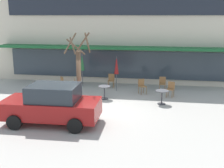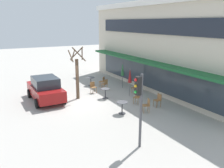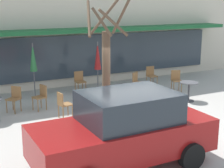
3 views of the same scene
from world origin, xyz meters
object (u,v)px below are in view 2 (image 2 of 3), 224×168
(cafe_chair_6, at_px, (93,86))
(cafe_chair_5, at_px, (105,84))
(cafe_chair_0, at_px, (147,104))
(cafe_table_by_tree, at_px, (105,92))
(cafe_table_near_wall, at_px, (122,106))
(cafe_chair_1, at_px, (135,87))
(cafe_chair_4, at_px, (158,99))
(cafe_table_streetside, at_px, (91,80))
(patio_umbrella_cream_folded, at_px, (123,69))
(cafe_chair_2, at_px, (103,81))
(street_tree, at_px, (77,75))
(traffic_light_pole, at_px, (139,99))
(patio_umbrella_green_folded, at_px, (130,76))
(parked_sedan, at_px, (45,89))
(cafe_chair_3, at_px, (137,96))

(cafe_chair_6, bearing_deg, cafe_chair_5, 107.21)
(cafe_chair_0, bearing_deg, cafe_chair_6, -167.06)
(cafe_table_by_tree, distance_m, cafe_chair_5, 2.40)
(cafe_table_near_wall, xyz_separation_m, cafe_chair_1, (-3.26, 3.15, 0.01))
(cafe_chair_4, bearing_deg, cafe_table_streetside, -165.95)
(patio_umbrella_cream_folded, height_order, cafe_chair_2, patio_umbrella_cream_folded)
(cafe_chair_5, bearing_deg, street_tree, -67.15)
(cafe_table_by_tree, distance_m, cafe_chair_0, 3.88)
(cafe_chair_1, bearing_deg, traffic_light_pole, -32.82)
(cafe_table_by_tree, height_order, patio_umbrella_green_folded, patio_umbrella_green_folded)
(cafe_chair_6, xyz_separation_m, street_tree, (0.81, -1.58, 1.28))
(patio_umbrella_green_folded, bearing_deg, cafe_table_streetside, -162.52)
(cafe_table_by_tree, height_order, cafe_chair_4, cafe_chair_4)
(cafe_table_by_tree, relative_size, cafe_chair_1, 0.85)
(patio_umbrella_green_folded, xyz_separation_m, cafe_chair_6, (-2.18, -2.08, -1.10))
(cafe_table_near_wall, height_order, street_tree, street_tree)
(patio_umbrella_green_folded, height_order, street_tree, street_tree)
(cafe_chair_4, bearing_deg, parked_sedan, -127.53)
(cafe_chair_0, relative_size, cafe_chair_1, 1.00)
(traffic_light_pole, bearing_deg, cafe_chair_6, 169.27)
(cafe_chair_3, bearing_deg, cafe_table_streetside, -170.79)
(cafe_table_streetside, relative_size, cafe_chair_4, 0.85)
(patio_umbrella_green_folded, bearing_deg, cafe_chair_1, 119.26)
(cafe_table_streetside, distance_m, patio_umbrella_cream_folded, 3.09)
(cafe_table_by_tree, distance_m, parked_sedan, 4.32)
(patio_umbrella_cream_folded, bearing_deg, traffic_light_pole, -26.62)
(cafe_chair_1, xyz_separation_m, cafe_chair_2, (-2.99, -1.44, 0.00))
(patio_umbrella_cream_folded, bearing_deg, cafe_chair_0, -15.57)
(cafe_chair_2, xyz_separation_m, cafe_chair_4, (6.31, 1.05, 0.00))
(cafe_chair_6, relative_size, street_tree, 0.23)
(street_tree, bearing_deg, traffic_light_pole, -0.65)
(cafe_table_near_wall, xyz_separation_m, street_tree, (-4.17, -1.34, 1.29))
(patio_umbrella_green_folded, distance_m, cafe_chair_6, 3.21)
(cafe_chair_0, height_order, street_tree, street_tree)
(cafe_chair_5, bearing_deg, cafe_chair_6, -72.79)
(parked_sedan, bearing_deg, cafe_chair_3, 56.59)
(cafe_chair_1, relative_size, parked_sedan, 0.21)
(cafe_table_near_wall, distance_m, parked_sedan, 5.96)
(cafe_chair_0, height_order, cafe_chair_4, same)
(cafe_table_by_tree, distance_m, cafe_chair_1, 2.70)
(street_tree, height_order, traffic_light_pole, street_tree)
(cafe_chair_1, height_order, cafe_chair_5, same)
(cafe_chair_1, bearing_deg, cafe_chair_0, -23.51)
(cafe_chair_0, distance_m, cafe_chair_3, 1.75)
(cafe_chair_2, height_order, cafe_chair_6, same)
(cafe_chair_6, bearing_deg, cafe_table_near_wall, -2.73)
(parked_sedan, bearing_deg, cafe_chair_5, 96.65)
(cafe_table_streetside, bearing_deg, cafe_chair_3, 9.21)
(cafe_chair_1, xyz_separation_m, cafe_chair_4, (3.32, -0.40, 0.00))
(traffic_light_pole, bearing_deg, cafe_table_near_wall, 159.56)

